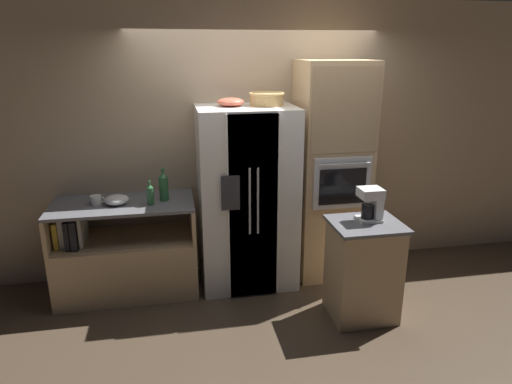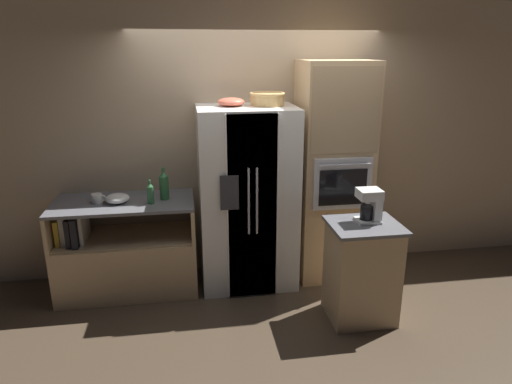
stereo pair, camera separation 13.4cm
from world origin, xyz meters
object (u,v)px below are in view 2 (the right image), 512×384
wall_oven (332,173)px  bottle_tall (164,185)px  mug (97,198)px  coffee_maker (371,204)px  fruit_bowl (231,102)px  refrigerator (247,198)px  wicker_basket (267,98)px  bottle_short (150,193)px  mixing_bowl (117,198)px

wall_oven → bottle_tall: bearing=-179.2°
mug → bottle_tall: bearing=0.8°
bottle_tall → mug: size_ratio=2.37×
bottle_tall → coffee_maker: bottle_tall is taller
fruit_bowl → mug: bearing=-177.4°
wall_oven → refrigerator: bearing=-176.9°
refrigerator → wall_oven: bearing=3.1°
wall_oven → wicker_basket: 1.02m
wicker_basket → mug: wicker_basket is taller
refrigerator → wall_oven: 0.91m
coffee_maker → bottle_tall: bearing=155.4°
bottle_short → wall_oven: bearing=4.4°
wicker_basket → mixing_bowl: size_ratio=1.52×
wicker_basket → coffee_maker: bearing=-48.5°
refrigerator → fruit_bowl: fruit_bowl is taller
wicker_basket → refrigerator: bearing=-162.3°
fruit_bowl → bottle_tall: (-0.67, -0.05, -0.77)m
mug → mixing_bowl: same height
wicker_basket → wall_oven: bearing=-1.5°
mug → mixing_bowl: size_ratio=0.60×
wall_oven → bottle_short: wall_oven is taller
fruit_bowl → mixing_bowl: bearing=-175.4°
wall_oven → mixing_bowl: size_ratio=9.99×
mixing_bowl → bottle_tall: bearing=5.2°
wicker_basket → fruit_bowl: (-0.35, 0.01, -0.03)m
wicker_basket → coffee_maker: 1.40m
wicker_basket → coffee_maker: size_ratio=1.15×
wall_oven → coffee_maker: bearing=-84.8°
refrigerator → wall_oven: (0.88, 0.05, 0.21)m
coffee_maker → wall_oven: bearing=95.2°
wall_oven → coffee_maker: (0.08, -0.83, -0.06)m
wicker_basket → fruit_bowl: 0.35m
coffee_maker → fruit_bowl: bearing=142.0°
mixing_bowl → wall_oven: bearing=1.7°
fruit_bowl → mug: 1.56m
refrigerator → mixing_bowl: bearing=-179.3°
mug → fruit_bowl: bearing=2.6°
mixing_bowl → wicker_basket: bearing=3.2°
bottle_short → wicker_basket: bearing=7.8°
fruit_bowl → refrigerator: bearing=-27.7°
bottle_short → mug: bottle_short is taller
bottle_short → mixing_bowl: bottle_short is taller
bottle_tall → bottle_short: bottle_tall is taller
fruit_bowl → mixing_bowl: (-1.11, -0.09, -0.87)m
refrigerator → wicker_basket: bearing=17.7°
mixing_bowl → coffee_maker: coffee_maker is taller
wicker_basket → bottle_short: bearing=-172.2°
wicker_basket → fruit_bowl: wicker_basket is taller
bottle_short → mug: bearing=168.1°
fruit_bowl → bottle_short: bearing=-168.3°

